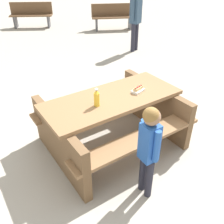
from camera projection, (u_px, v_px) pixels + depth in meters
name	position (u px, v px, depth m)	size (l,w,h in m)	color
ground_plane	(112.00, 143.00, 3.59)	(30.00, 30.00, 0.00)	#ADA599
picnic_table	(112.00, 117.00, 3.35)	(1.81, 1.42, 0.75)	olive
soda_bottle	(97.00, 98.00, 2.95)	(0.07, 0.07, 0.23)	yellow
hotdog_tray	(138.00, 90.00, 3.30)	(0.20, 0.15, 0.08)	white
child_in_coat	(149.00, 143.00, 2.47)	(0.18, 0.28, 1.13)	#262633
park_bench_near	(113.00, 16.00, 8.77)	(1.52, 1.04, 0.85)	brown
park_bench_mid	(32.00, 14.00, 9.03)	(1.49, 1.11, 0.85)	brown
bystander_adult	(136.00, 11.00, 6.46)	(0.39, 0.30, 1.65)	#262633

